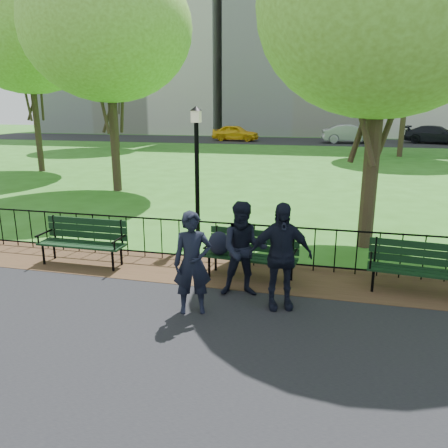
% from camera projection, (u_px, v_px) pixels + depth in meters
% --- Properties ---
extents(ground, '(120.00, 120.00, 0.00)m').
position_uv_depth(ground, '(221.00, 308.00, 7.13)').
color(ground, '#2C6019').
extents(dirt_strip, '(60.00, 1.60, 0.01)m').
position_uv_depth(dirt_strip, '(239.00, 274.00, 8.53)').
color(dirt_strip, '#332615').
rests_on(dirt_strip, ground).
extents(far_street, '(70.00, 9.00, 0.01)m').
position_uv_depth(far_street, '(313.00, 141.00, 39.95)').
color(far_street, black).
rests_on(far_street, ground).
extents(iron_fence, '(24.06, 0.06, 1.00)m').
position_uv_depth(iron_fence, '(244.00, 242.00, 8.88)').
color(iron_fence, black).
rests_on(iron_fence, ground).
extents(apartment_west, '(22.00, 15.00, 26.00)m').
position_uv_depth(apartment_west, '(142.00, 23.00, 53.73)').
color(apartment_west, beige).
rests_on(apartment_west, ground).
extents(park_bench_main, '(1.79, 0.72, 0.99)m').
position_uv_depth(park_bench_main, '(237.00, 247.00, 8.23)').
color(park_bench_main, black).
rests_on(park_bench_main, ground).
extents(park_bench_left_a, '(1.81, 0.57, 1.03)m').
position_uv_depth(park_bench_left_a, '(84.00, 237.00, 8.97)').
color(park_bench_left_a, black).
rests_on(park_bench_left_a, ground).
extents(park_bench_right_a, '(1.76, 0.70, 0.97)m').
position_uv_depth(park_bench_right_a, '(420.00, 263.00, 7.57)').
color(park_bench_right_a, black).
rests_on(park_bench_right_a, ground).
extents(lamppost, '(0.29, 0.29, 3.18)m').
position_uv_depth(lamppost, '(197.00, 170.00, 10.24)').
color(lamppost, black).
rests_on(lamppost, ground).
extents(tree_near_w, '(6.03, 6.03, 8.40)m').
position_uv_depth(tree_near_w, '(107.00, 28.00, 15.42)').
color(tree_near_w, '#2D2116').
rests_on(tree_near_w, ground).
extents(tree_near_e, '(5.32, 5.32, 7.41)m').
position_uv_depth(tree_near_e, '(385.00, 7.00, 8.90)').
color(tree_near_e, '#2D2116').
rests_on(tree_near_e, ground).
extents(tree_mid_w, '(6.80, 6.80, 9.48)m').
position_uv_depth(tree_mid_w, '(27.00, 30.00, 20.22)').
color(tree_mid_w, '#2D2116').
rests_on(tree_mid_w, ground).
extents(tree_far_e, '(7.28, 7.28, 10.14)m').
position_uv_depth(tree_far_e, '(412.00, 39.00, 26.34)').
color(tree_far_e, '#2D2116').
rests_on(tree_far_e, ground).
extents(tree_far_w, '(6.97, 6.97, 9.72)m').
position_uv_depth(tree_far_w, '(112.00, 56.00, 32.40)').
color(tree_far_w, '#2D2116').
rests_on(tree_far_w, ground).
extents(person_left, '(0.69, 0.57, 1.64)m').
position_uv_depth(person_left, '(193.00, 263.00, 6.76)').
color(person_left, black).
rests_on(person_left, asphalt_path).
extents(person_mid, '(0.88, 0.59, 1.65)m').
position_uv_depth(person_mid, '(244.00, 249.00, 7.38)').
color(person_mid, black).
rests_on(person_mid, asphalt_path).
extents(person_right, '(1.10, 0.70, 1.75)m').
position_uv_depth(person_right, '(280.00, 256.00, 6.92)').
color(person_right, black).
rests_on(person_right, asphalt_path).
extents(taxi, '(4.44, 2.13, 1.46)m').
position_uv_depth(taxi, '(236.00, 133.00, 40.37)').
color(taxi, yellow).
rests_on(taxi, far_street).
extents(sedan_silver, '(4.99, 2.18, 1.59)m').
position_uv_depth(sedan_silver, '(350.00, 134.00, 37.85)').
color(sedan_silver, '#929599').
rests_on(sedan_silver, far_street).
extents(sedan_dark, '(5.61, 3.79, 1.51)m').
position_uv_depth(sedan_dark, '(436.00, 135.00, 37.41)').
color(sedan_dark, black).
rests_on(sedan_dark, far_street).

